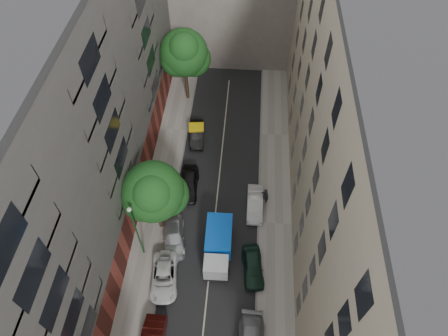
# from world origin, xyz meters

# --- Properties ---
(ground) EXTENTS (120.00, 120.00, 0.00)m
(ground) POSITION_xyz_m (0.00, 0.00, 0.00)
(ground) COLOR #4C4C49
(ground) RESTS_ON ground
(road_surface) EXTENTS (8.00, 44.00, 0.02)m
(road_surface) POSITION_xyz_m (0.00, 0.00, 0.01)
(road_surface) COLOR black
(road_surface) RESTS_ON ground
(sidewalk_left) EXTENTS (3.00, 44.00, 0.15)m
(sidewalk_left) POSITION_xyz_m (-5.50, 0.00, 0.07)
(sidewalk_left) COLOR gray
(sidewalk_left) RESTS_ON ground
(sidewalk_right) EXTENTS (3.00, 44.00, 0.15)m
(sidewalk_right) POSITION_xyz_m (5.50, 0.00, 0.07)
(sidewalk_right) COLOR gray
(sidewalk_right) RESTS_ON ground
(building_left) EXTENTS (8.00, 44.00, 20.00)m
(building_left) POSITION_xyz_m (-11.00, 0.00, 10.00)
(building_left) COLOR #4D4A48
(building_left) RESTS_ON ground
(building_right) EXTENTS (8.00, 44.00, 20.00)m
(building_right) POSITION_xyz_m (11.00, 0.00, 10.00)
(building_right) COLOR tan
(building_right) RESTS_ON ground
(tarp_truck) EXTENTS (2.22, 5.34, 2.46)m
(tarp_truck) POSITION_xyz_m (0.60, -3.25, 1.35)
(tarp_truck) COLOR black
(tarp_truck) RESTS_ON ground
(car_left_2) EXTENTS (2.62, 4.80, 1.28)m
(car_left_2) POSITION_xyz_m (-3.60, -5.98, 0.64)
(car_left_2) COLOR silver
(car_left_2) RESTS_ON ground
(car_left_3) EXTENTS (2.61, 4.83, 1.33)m
(car_left_3) POSITION_xyz_m (-3.39, -2.20, 0.66)
(car_left_3) COLOR #B9B8BD
(car_left_3) RESTS_ON ground
(car_left_4) EXTENTS (1.91, 4.41, 1.48)m
(car_left_4) POSITION_xyz_m (-2.80, 3.40, 0.74)
(car_left_4) COLOR black
(car_left_4) RESTS_ON ground
(car_left_5) EXTENTS (1.84, 4.16, 1.33)m
(car_left_5) POSITION_xyz_m (-2.80, 9.96, 0.66)
(car_left_5) COLOR black
(car_left_5) RESTS_ON ground
(car_right_2) EXTENTS (2.16, 4.22, 1.38)m
(car_right_2) POSITION_xyz_m (3.60, -4.60, 0.69)
(car_right_2) COLOR #142E23
(car_right_2) RESTS_ON ground
(car_right_3) EXTENTS (1.47, 4.13, 1.36)m
(car_right_3) POSITION_xyz_m (3.60, 1.60, 0.68)
(car_right_3) COLOR silver
(car_right_3) RESTS_ON ground
(tree_mid) EXTENTS (5.33, 5.06, 7.95)m
(tree_mid) POSITION_xyz_m (-4.65, -1.11, 5.34)
(tree_mid) COLOR #382619
(tree_mid) RESTS_ON sidewalk_left
(tree_far) EXTENTS (5.34, 5.07, 8.93)m
(tree_far) POSITION_xyz_m (-4.50, 16.12, 6.15)
(tree_far) COLOR #382619
(tree_far) RESTS_ON sidewalk_left
(lamp_post) EXTENTS (0.36, 0.36, 7.03)m
(lamp_post) POSITION_xyz_m (-5.80, -3.74, 4.43)
(lamp_post) COLOR #1A5D29
(lamp_post) RESTS_ON sidewalk_left
(pedestrian) EXTENTS (0.81, 0.69, 1.89)m
(pedestrian) POSITION_xyz_m (4.50, 2.31, 1.10)
(pedestrian) COLOR black
(pedestrian) RESTS_ON sidewalk_right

